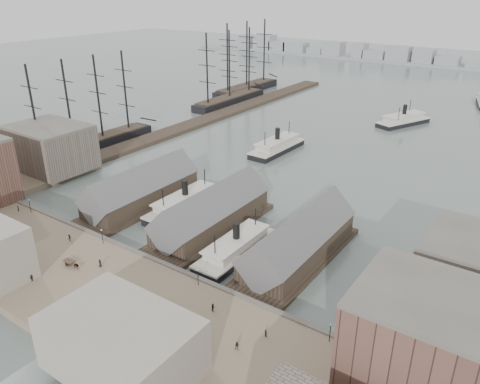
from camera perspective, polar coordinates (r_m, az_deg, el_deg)
The scene contains 33 objects.
ground at distance 114.74m, azimuth -8.66°, elevation -7.78°, with size 900.00×900.00×0.00m, color #55625E.
quay at distance 103.33m, azimuth -16.40°, elevation -11.91°, with size 180.00×30.00×2.00m, color #776650.
seawall at distance 111.07m, azimuth -10.54°, elevation -8.40°, with size 180.00×1.20×2.30m, color #59544C.
west_wharf at distance 225.67m, azimuth -4.08°, elevation 8.81°, with size 10.00×220.00×1.60m, color #2D231C.
ferry_shed_west at distance 139.70m, azimuth -11.91°, elevation 0.17°, with size 14.00×42.00×12.60m.
ferry_shed_center at distance 123.50m, azimuth -3.48°, elevation -2.62°, with size 14.00×42.00×12.60m.
ferry_shed_east at distance 111.09m, azimuth 7.21°, elevation -6.05°, with size 14.00×42.00×12.60m.
warehouse_west_back at distance 171.88m, azimuth -22.07°, elevation 5.02°, with size 26.00×20.00×14.00m, color #60564C.
warehouse_east_front at distance 75.14m, azimuth 25.17°, elevation -18.99°, with size 30.00×18.00×19.00m, color brown.
street_bldg_center at distance 81.28m, azimuth -14.17°, elevation -17.58°, with size 24.00×16.00×10.00m, color gray.
lamp_post_far_w at distance 141.20m, azimuth -24.29°, elevation -1.25°, with size 0.44×0.44×3.92m.
lamp_post_near_w at distance 118.31m, azimuth -16.48°, elevation -4.89°, with size 0.44×0.44×3.92m.
lamp_post_near_e at distance 99.28m, azimuth -5.17°, elevation -9.91°, with size 0.44×0.44×3.92m.
lamp_post_far_e at distance 86.70m, azimuth 10.95°, elevation -16.12°, with size 0.44×0.44×3.92m.
far_shore at distance 413.43m, azimuth 25.39°, elevation 14.08°, with size 500.00×40.00×15.72m.
ferry_docked_west at distance 135.14m, azimuth -6.64°, elevation -1.37°, with size 8.34×27.79×9.93m.
ferry_docked_east at distance 112.85m, azimuth -0.45°, elevation -6.78°, with size 7.72×25.74×9.19m.
ferry_open_near at distance 182.73m, azimuth 4.54°, elevation 5.62°, with size 9.53×28.58×10.10m.
ferry_open_mid at distance 231.31m, azimuth 19.29°, elevation 8.30°, with size 18.81×28.97×9.98m.
sailing_ship_near at distance 194.16m, azimuth -17.90°, elevation 5.71°, with size 8.68×59.77×35.67m.
sailing_ship_mid at distance 258.92m, azimuth -1.27°, elevation 11.31°, with size 9.32×53.85×38.32m.
sailing_ship_far at distance 287.70m, azimuth 0.81°, elevation 12.64°, with size 9.86×54.77×40.53m.
horse_cart_center at distance 111.74m, azimuth -19.62°, elevation -8.32°, with size 4.86×1.62×1.54m.
horse_cart_right at distance 93.36m, azimuth -9.64°, elevation -14.14°, with size 4.62×1.65×1.61m.
pedestrian_0 at distance 143.75m, azimuth -25.42°, elevation -1.83°, with size 0.64×0.47×1.76m, color black.
pedestrian_2 at distance 122.88m, azimuth -20.07°, elevation -5.26°, with size 1.12×0.64×1.73m, color black.
pedestrian_3 at distance 110.38m, azimuth -24.06°, elevation -9.53°, with size 0.94×0.39×1.60m, color black.
pedestrian_4 at distance 110.22m, azimuth -16.70°, elevation -8.29°, with size 0.89×0.58×1.83m, color black.
pedestrian_5 at distance 96.14m, azimuth -9.74°, elevation -12.81°, with size 0.65×0.48×1.79m, color black.
pedestrian_6 at distance 93.09m, azimuth -3.30°, elevation -13.86°, with size 0.86×0.67×1.76m, color black.
pedestrian_7 at distance 85.41m, azimuth -7.73°, elevation -18.19°, with size 1.17×0.67×1.81m, color black.
pedestrian_8 at distance 87.57m, azimuth 3.17°, elevation -16.80°, with size 0.93×0.39×1.58m, color black.
pedestrian_10 at distance 84.97m, azimuth -0.36°, elevation -18.25°, with size 0.82×0.64×1.68m, color black.
Camera 1 is at (69.00, -69.24, 60.09)m, focal length 35.00 mm.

